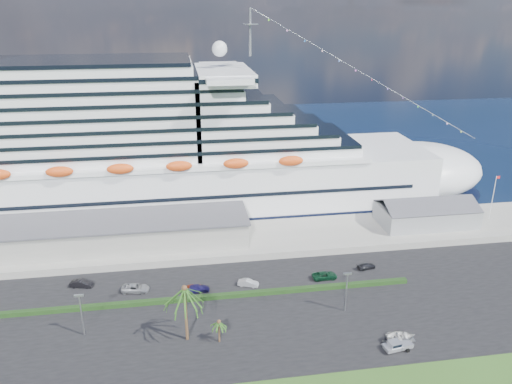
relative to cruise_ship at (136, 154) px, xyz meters
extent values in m
plane|color=#32551C|center=(21.53, -64.00, -16.69)|extent=(420.00, 420.00, 0.00)
cube|color=black|center=(21.53, -53.00, -16.63)|extent=(140.00, 38.00, 0.12)
cube|color=gray|center=(21.53, -24.00, -15.79)|extent=(240.00, 20.00, 1.80)
cube|color=black|center=(21.53, 66.00, -16.68)|extent=(420.00, 160.00, 0.02)
cube|color=silver|center=(1.53, 0.00, -8.69)|extent=(160.00, 30.00, 16.00)
ellipsoid|color=silver|center=(81.53, 0.00, -8.69)|extent=(40.00, 30.00, 16.00)
cube|color=black|center=(1.53, 0.00, -15.49)|extent=(164.00, 30.60, 2.40)
cube|color=silver|center=(-10.47, 0.00, 12.91)|extent=(128.00, 26.00, 24.80)
cube|color=silver|center=(24.33, 0.00, 20.71)|extent=(14.00, 38.00, 3.20)
cylinder|color=gray|center=(31.53, 0.00, 31.31)|extent=(0.70, 0.70, 12.00)
ellipsoid|color=#DF4914|center=(-2.47, -15.80, 1.11)|extent=(90.00, 2.40, 2.60)
ellipsoid|color=#DF4914|center=(-2.47, 15.80, 1.11)|extent=(90.00, 2.40, 2.60)
cube|color=black|center=(1.53, 0.00, -7.89)|extent=(144.00, 30.40, 0.90)
cube|color=gray|center=(-3.47, -24.00, -11.89)|extent=(60.00, 14.00, 6.00)
cube|color=#4C4C54|center=(-3.47, -24.00, -8.79)|extent=(61.00, 15.00, 0.40)
cube|color=gray|center=(73.53, -24.00, -12.49)|extent=(24.00, 12.00, 4.80)
cube|color=#4C4C54|center=(73.53, -27.00, -8.89)|extent=(24.00, 6.31, 2.74)
cube|color=#4C4C54|center=(73.53, -21.00, -8.89)|extent=(24.00, 6.31, 2.74)
cylinder|color=silver|center=(91.53, -24.00, -8.89)|extent=(0.16, 0.16, 12.00)
cube|color=red|center=(92.03, -24.00, -3.29)|extent=(1.00, 0.04, 0.70)
cube|color=black|center=(13.53, -48.00, -16.12)|extent=(88.00, 1.10, 0.90)
cylinder|color=gray|center=(-6.47, -56.00, -12.57)|extent=(0.24, 0.24, 8.00)
cube|color=gray|center=(-6.47, -56.00, -8.47)|extent=(1.60, 0.35, 0.35)
cylinder|color=gray|center=(41.53, -56.00, -12.57)|extent=(0.24, 0.24, 8.00)
cube|color=gray|center=(41.53, -56.00, -8.47)|extent=(1.60, 0.35, 0.35)
cylinder|color=#47301E|center=(11.53, -60.00, -11.44)|extent=(0.54, 0.54, 10.50)
sphere|color=#47301E|center=(11.53, -60.00, -6.19)|extent=(0.98, 0.98, 0.98)
cylinder|color=#47301E|center=(17.03, -61.50, -14.59)|extent=(0.35, 0.35, 4.20)
sphere|color=#47301E|center=(17.03, -61.50, -12.49)|extent=(0.73, 0.73, 0.73)
imported|color=black|center=(-9.59, -39.38, -15.80)|extent=(4.93, 2.61, 1.54)
imported|color=#93959B|center=(1.52, -42.91, -15.80)|extent=(5.91, 3.41, 1.55)
imported|color=#1B164F|center=(13.92, -44.89, -15.84)|extent=(5.22, 2.50, 1.47)
imported|color=maroon|center=(13.05, -44.49, -15.85)|extent=(4.57, 2.78, 1.45)
imported|color=#B2B4BA|center=(24.51, -44.35, -15.87)|extent=(4.55, 2.88, 1.42)
imported|color=#0D3720|center=(41.02, -43.95, -15.83)|extent=(5.42, 2.57, 1.49)
imported|color=black|center=(51.31, -41.27, -15.95)|extent=(4.57, 2.63, 1.25)
cylinder|color=black|center=(45.02, -69.26, -16.21)|extent=(0.75, 0.37, 0.72)
cylinder|color=black|center=(45.02, -67.55, -16.21)|extent=(0.75, 0.37, 0.72)
cylinder|color=black|center=(48.17, -69.26, -16.21)|extent=(0.75, 0.37, 0.72)
cylinder|color=black|center=(48.17, -67.55, -16.21)|extent=(0.75, 0.37, 0.72)
cube|color=silver|center=(46.73, -68.40, -15.90)|extent=(5.10, 2.59, 0.63)
cube|color=silver|center=(48.03, -68.40, -15.54)|extent=(2.43, 2.09, 0.50)
cube|color=silver|center=(46.10, -68.40, -15.27)|extent=(2.24, 2.02, 0.86)
cube|color=black|center=(46.10, -68.40, -15.18)|extent=(2.07, 2.03, 0.50)
cube|color=silver|center=(44.66, -68.40, -15.72)|extent=(1.09, 1.82, 0.32)
cube|color=gray|center=(48.05, -66.54, -16.01)|extent=(4.78, 1.84, 0.12)
cylinder|color=gray|center=(45.88, -66.54, -16.01)|extent=(2.27, 0.12, 0.08)
cylinder|color=black|center=(48.46, -67.47, -16.24)|extent=(0.67, 0.24, 0.66)
cylinder|color=black|center=(48.46, -65.61, -16.24)|extent=(0.67, 0.24, 0.66)
imported|color=silver|center=(48.05, -66.54, -15.40)|extent=(5.30, 3.83, 1.08)
camera|label=1|loc=(12.28, -133.29, 38.68)|focal=35.00mm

